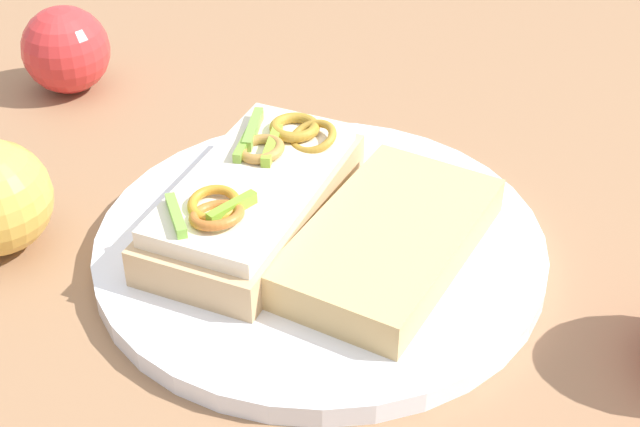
# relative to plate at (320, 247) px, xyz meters

# --- Properties ---
(ground_plane) EXTENTS (2.00, 2.00, 0.00)m
(ground_plane) POSITION_rel_plate_xyz_m (0.00, 0.00, -0.01)
(ground_plane) COLOR #926949
(ground_plane) RESTS_ON ground
(plate) EXTENTS (0.30, 0.30, 0.01)m
(plate) POSITION_rel_plate_xyz_m (0.00, 0.00, 0.00)
(plate) COLOR white
(plate) RESTS_ON ground_plane
(sandwich) EXTENTS (0.17, 0.20, 0.05)m
(sandwich) POSITION_rel_plate_xyz_m (-0.04, -0.02, 0.03)
(sandwich) COLOR tan
(sandwich) RESTS_ON plate
(bread_slice_side) EXTENTS (0.16, 0.19, 0.03)m
(bread_slice_side) POSITION_rel_plate_xyz_m (0.04, 0.03, 0.02)
(bread_slice_side) COLOR tan
(bread_slice_side) RESTS_ON plate
(apple_2) EXTENTS (0.09, 0.09, 0.07)m
(apple_2) POSITION_rel_plate_xyz_m (-0.31, -0.05, 0.03)
(apple_2) COLOR red
(apple_2) RESTS_ON ground_plane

